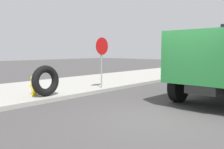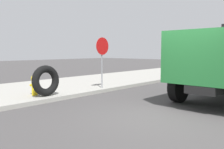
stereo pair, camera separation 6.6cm
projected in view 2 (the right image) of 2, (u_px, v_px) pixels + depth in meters
The scene contains 5 objects.
ground_plane at pixel (164, 119), 6.50m from camera, with size 80.00×80.00×0.00m, color #423F3F.
sidewalk_curb at pixel (32, 90), 10.78m from camera, with size 36.00×5.00×0.15m, color #99968E.
fire_hydrant at pixel (35, 85), 9.06m from camera, with size 0.24×0.54×0.75m.
loose_tire at pixel (46, 81), 8.91m from camera, with size 1.12×1.12×0.27m, color black.
stop_sign at pixel (102, 53), 10.83m from camera, with size 0.76×0.08×2.22m.
Camera 2 is at (-5.67, -3.19, 1.79)m, focal length 39.53 mm.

